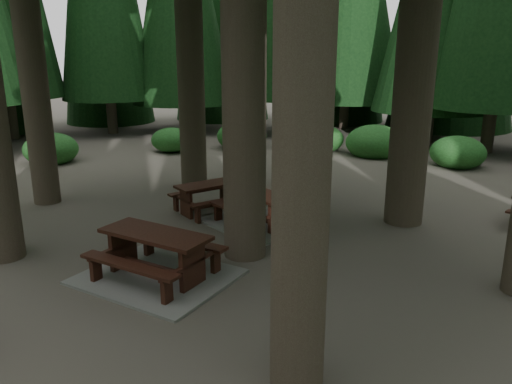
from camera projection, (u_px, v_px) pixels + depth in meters
The scene contains 5 objects.
ground at pixel (210, 247), 10.52m from camera, with size 80.00×80.00×0.00m, color #504A41.
picnic_table_a at pixel (157, 262), 9.01m from camera, with size 2.93×2.55×0.89m.
picnic_table_b at pixel (211, 193), 12.75m from camera, with size 1.83×2.07×0.76m.
picnic_table_c at pixel (258, 213), 11.86m from camera, with size 2.70×2.38×0.81m.
shrub_ring at pixel (259, 228), 10.53m from camera, with size 23.86×24.64×1.49m.
Camera 1 is at (7.03, -6.91, 3.97)m, focal length 35.00 mm.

